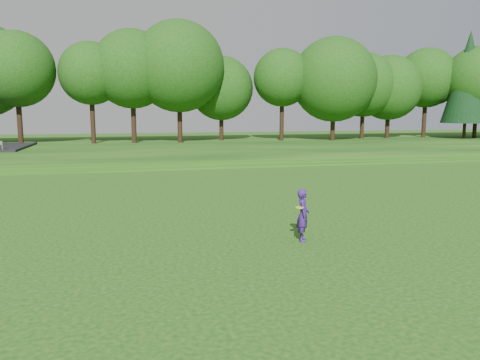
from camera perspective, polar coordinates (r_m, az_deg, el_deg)
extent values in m
plane|color=#0C430D|center=(12.35, 2.27, -9.89)|extent=(140.00, 140.00, 0.00)
cube|color=#0C430D|center=(45.54, -9.22, 3.90)|extent=(130.00, 30.00, 0.60)
cube|color=gray|center=(31.69, -7.41, 1.44)|extent=(130.00, 1.60, 0.04)
imported|color=#3A1A75|center=(14.15, 7.69, -4.26)|extent=(0.55, 0.67, 1.58)
cylinder|color=#C4E624|center=(13.88, 7.28, -3.33)|extent=(0.25, 0.26, 0.03)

